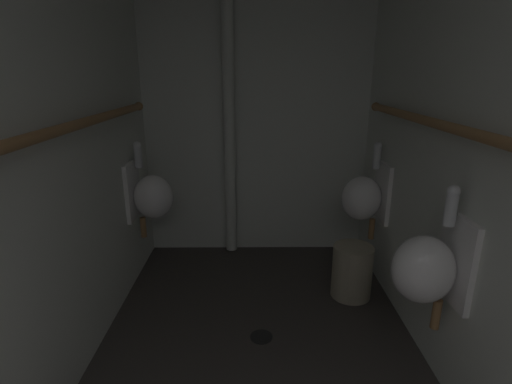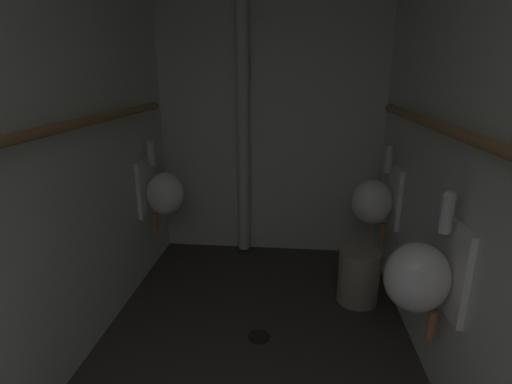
% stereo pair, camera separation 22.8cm
% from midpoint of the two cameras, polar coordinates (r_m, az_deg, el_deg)
% --- Properties ---
extents(floor, '(2.03, 3.35, 0.08)m').
position_cam_midpoint_polar(floor, '(2.36, -2.67, -26.09)').
color(floor, '#383330').
rests_on(floor, ground).
extents(wall_left, '(0.06, 3.35, 2.47)m').
position_cam_midpoint_polar(wall_left, '(2.05, -32.15, 4.98)').
color(wall_left, silver).
rests_on(wall_left, ground).
extents(wall_right, '(0.06, 3.35, 2.47)m').
position_cam_midpoint_polar(wall_right, '(1.97, 27.01, 5.33)').
color(wall_right, silver).
rests_on(wall_right, ground).
extents(wall_back, '(2.03, 0.06, 2.47)m').
position_cam_midpoint_polar(wall_back, '(3.37, -1.95, 11.40)').
color(wall_back, silver).
rests_on(wall_back, ground).
extents(urinal_left_mid, '(0.32, 0.30, 0.76)m').
position_cam_midpoint_polar(urinal_left_mid, '(3.09, -17.28, -0.47)').
color(urinal_left_mid, white).
extents(urinal_right_mid, '(0.32, 0.30, 0.76)m').
position_cam_midpoint_polar(urinal_right_mid, '(2.03, 20.93, -10.31)').
color(urinal_right_mid, white).
extents(urinal_right_far, '(0.32, 0.30, 0.76)m').
position_cam_midpoint_polar(urinal_right_far, '(3.00, 13.55, -0.68)').
color(urinal_right_far, white).
extents(supply_pipe_left, '(0.06, 2.68, 0.06)m').
position_cam_midpoint_polar(supply_pipe_left, '(1.99, -30.36, 7.69)').
color(supply_pipe_left, '#9E7042').
extents(supply_pipe_right, '(0.06, 2.55, 0.06)m').
position_cam_midpoint_polar(supply_pipe_right, '(1.92, 24.81, 8.21)').
color(supply_pipe_right, '#9E7042').
extents(standpipe_back_wall, '(0.10, 0.10, 2.42)m').
position_cam_midpoint_polar(standpipe_back_wall, '(3.28, -6.01, 11.14)').
color(standpipe_back_wall, silver).
rests_on(standpipe_back_wall, ground).
extents(floor_drain, '(0.14, 0.14, 0.01)m').
position_cam_midpoint_polar(floor_drain, '(2.57, -1.92, -20.47)').
color(floor_drain, black).
rests_on(floor_drain, ground).
extents(waste_bin, '(0.29, 0.29, 0.39)m').
position_cam_midpoint_polar(waste_bin, '(2.92, 11.72, -11.35)').
color(waste_bin, '#9E937A').
rests_on(waste_bin, ground).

